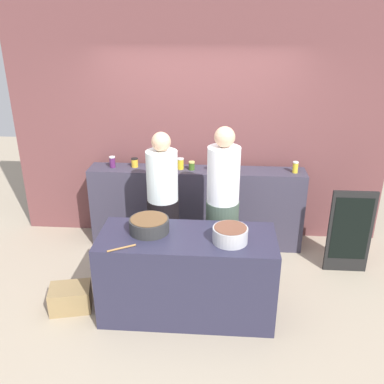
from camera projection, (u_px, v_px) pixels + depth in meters
The scene contains 21 objects.
ground at pixel (190, 292), 4.60m from camera, with size 12.00×12.00×0.00m, color tan.
storefront_wall at pixel (198, 126), 5.35m from camera, with size 4.80×0.12×3.00m, color brown.
display_shelf at pixel (196, 207), 5.41m from camera, with size 2.70×0.36×1.04m, color #393546.
prep_table at pixel (187, 275), 4.16m from camera, with size 1.70×0.70×0.87m, color #29283F.
preserve_jar_0 at pixel (112, 162), 5.25m from camera, with size 0.08×0.08×0.14m.
preserve_jar_1 at pixel (135, 163), 5.27m from camera, with size 0.09×0.09×0.11m.
preserve_jar_2 at pixel (161, 163), 5.24m from camera, with size 0.07×0.07×0.12m.
preserve_jar_3 at pixel (171, 165), 5.18m from camera, with size 0.07×0.07×0.11m.
preserve_jar_4 at pixel (180, 164), 5.19m from camera, with size 0.09×0.09×0.14m.
preserve_jar_5 at pixel (192, 166), 5.18m from camera, with size 0.08×0.08×0.11m.
preserve_jar_6 at pixel (212, 166), 5.15m from camera, with size 0.08×0.08×0.11m.
preserve_jar_7 at pixel (226, 168), 5.10m from camera, with size 0.07×0.07×0.11m.
preserve_jar_8 at pixel (234, 167), 5.09m from camera, with size 0.08×0.08×0.12m.
preserve_jar_9 at pixel (295, 167), 5.07m from camera, with size 0.07×0.07×0.14m.
cooking_pot_left at pixel (149, 225), 4.05m from camera, with size 0.39×0.39×0.14m.
cooking_pot_center at pixel (230, 235), 3.86m from camera, with size 0.33×0.33×0.15m.
wooden_spoon at pixel (122, 248), 3.77m from camera, with size 0.02×0.02×0.27m, color #9E703D.
cook_with_tongs at pixel (163, 212), 4.72m from camera, with size 0.36×0.36×1.68m.
cook_in_cap at pixel (222, 215), 4.53m from camera, with size 0.36×0.36×1.79m.
bread_crate at pixel (71, 298), 4.31m from camera, with size 0.41×0.30×0.25m, color #94794D.
chalkboard_sign at pixel (350, 232), 4.80m from camera, with size 0.49×0.05×1.02m.
Camera 1 is at (0.30, -3.79, 2.82)m, focal length 39.25 mm.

